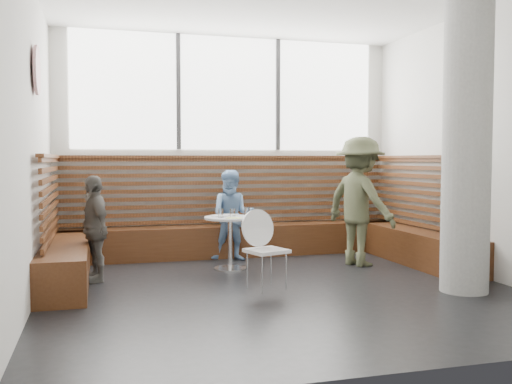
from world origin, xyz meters
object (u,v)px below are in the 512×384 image
object	(u,v)px
cafe_table	(230,232)
child_back	(233,215)
concrete_column	(467,141)
cafe_chair	(265,243)
adult_man	(360,201)
child_left	(94,228)

from	to	relation	value
cafe_table	child_back	world-z (taller)	child_back
concrete_column	cafe_chair	distance (m)	2.39
adult_man	child_back	world-z (taller)	adult_man
cafe_chair	child_back	size ratio (longest dim) A/B	0.68
cafe_table	child_left	bearing A→B (deg)	-170.88
child_back	concrete_column	bearing A→B (deg)	-35.49
concrete_column	cafe_chair	world-z (taller)	concrete_column
concrete_column	adult_man	size ratio (longest dim) A/B	1.88
cafe_table	child_left	xyz separation A→B (m)	(-1.66, -0.27, 0.13)
concrete_column	cafe_table	world-z (taller)	concrete_column
child_back	child_left	world-z (taller)	child_back
cafe_table	child_back	xyz separation A→B (m)	(0.18, 0.62, 0.14)
cafe_chair	child_back	xyz separation A→B (m)	(0.05, 1.76, 0.13)
cafe_table	concrete_column	bearing A→B (deg)	-41.15
child_left	cafe_chair	bearing A→B (deg)	46.73
concrete_column	adult_man	xyz separation A→B (m)	(-0.40, 1.69, -0.75)
cafe_chair	child_left	distance (m)	1.99
cafe_table	adult_man	distance (m)	1.77
adult_man	cafe_table	bearing A→B (deg)	63.13
adult_man	child_left	bearing A→B (deg)	70.34
concrete_column	child_left	size ratio (longest dim) A/B	2.62
adult_man	concrete_column	bearing A→B (deg)	171.88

